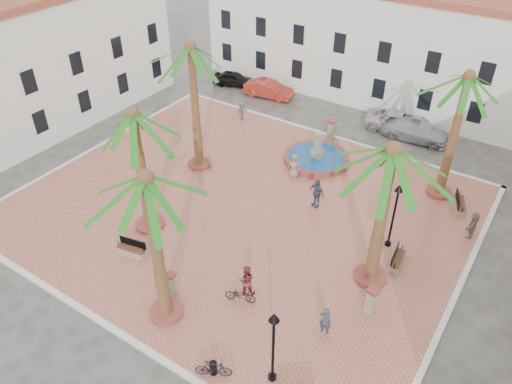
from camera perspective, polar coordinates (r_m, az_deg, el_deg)
ground at (r=30.79m, az=-1.55°, el=-1.82°), size 120.00×120.00×0.00m
plaza at (r=30.75m, az=-1.56°, el=-1.71°), size 26.00×22.00×0.15m
kerb_n at (r=38.78m, az=7.79°, el=6.59°), size 26.30×0.30×0.16m
kerb_s at (r=25.06m, az=-16.50°, el=-14.50°), size 26.30×0.30×0.16m
kerb_e at (r=27.33m, az=21.91°, el=-10.74°), size 0.30×22.30×0.16m
kerb_w at (r=38.49m, az=-17.74°, el=4.87°), size 0.30×22.30×0.16m
building_north at (r=44.59m, az=13.77°, el=16.47°), size 30.40×7.40×9.50m
building_west at (r=41.02m, az=-24.68°, el=12.97°), size 6.40×24.40×10.00m
fountain at (r=35.02m, az=6.92°, el=3.96°), size 4.51×4.51×2.33m
palm_nw at (r=31.34m, az=-7.36°, el=14.63°), size 5.08×5.08×8.71m
palm_sw at (r=26.35m, az=-13.67°, el=7.07°), size 5.45×5.45×7.66m
palm_s at (r=20.15m, az=-12.24°, el=-0.39°), size 5.15×5.15×8.23m
palm_e at (r=22.54m, az=15.12°, el=2.74°), size 5.51×5.51×8.07m
palm_ne at (r=30.53m, az=22.83°, el=10.62°), size 5.17×5.17×8.26m
bench_s at (r=28.02m, az=-14.00°, el=-6.50°), size 1.79×0.84×0.91m
bench_e at (r=27.67m, az=15.83°, el=-7.54°), size 0.70×1.74×0.89m
bench_ne at (r=32.74m, az=22.25°, el=-1.39°), size 1.14×1.90×0.96m
lamppost_s at (r=20.17m, az=2.02°, el=-16.12°), size 0.44×0.44×4.07m
lamppost_e at (r=27.19m, az=15.68°, el=-1.45°), size 0.44×0.44×4.09m
bollard_se at (r=25.23m, az=-9.60°, el=-10.25°), size 0.51×0.51×1.29m
bollard_n at (r=37.59m, az=8.61°, el=7.04°), size 0.58×0.58×1.56m
bollard_e at (r=24.58m, az=13.05°, el=-11.99°), size 0.65×0.65×1.51m
litter_bin at (r=22.34m, az=-4.89°, el=-19.40°), size 0.34×0.34×0.66m
cyclist_a at (r=23.42m, az=7.94°, el=-14.32°), size 0.58×0.39×1.56m
bicycle_a at (r=24.74m, az=-1.81°, el=-11.67°), size 1.65×1.03×0.82m
cyclist_b at (r=24.75m, az=-1.11°, el=-10.05°), size 1.06×0.98×1.76m
bicycle_b at (r=22.13m, az=-4.88°, el=-19.48°), size 1.63×1.17×0.96m
pedestrian_fountain_a at (r=32.95m, az=4.37°, el=2.99°), size 0.94×0.73×1.69m
pedestrian_fountain_b at (r=30.35m, az=6.94°, el=-0.10°), size 1.23×0.78×1.94m
pedestrian_north at (r=39.98m, az=-1.59°, el=9.34°), size 0.72×1.15×1.69m
pedestrian_east at (r=30.49m, az=23.54°, el=-3.45°), size 0.56×1.55×1.65m
car_black at (r=46.57m, az=-2.54°, el=12.81°), size 4.07×2.56×1.29m
car_red at (r=44.27m, az=1.46°, el=11.67°), size 4.52×2.12×1.43m
car_silver at (r=39.37m, az=17.77°, el=6.68°), size 5.21×2.49×1.47m
car_white at (r=40.44m, az=16.03°, el=7.77°), size 5.47×3.32×1.42m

